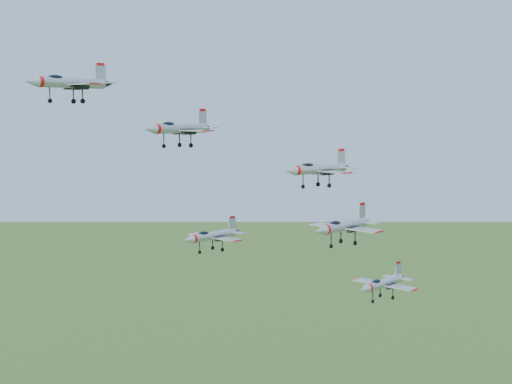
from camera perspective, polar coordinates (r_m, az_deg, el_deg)
jet_lead at (r=103.88m, az=-14.72°, el=8.48°), size 13.92×11.62×3.72m
jet_left_high at (r=98.26m, az=-6.21°, el=5.10°), size 12.55×10.59×3.38m
jet_right_high at (r=89.26m, az=4.95°, el=1.86°), size 11.24×9.26×3.01m
jet_left_low at (r=108.24m, az=-3.54°, el=-3.49°), size 11.84×9.95×3.18m
jet_right_low at (r=104.58m, az=6.98°, el=-2.70°), size 13.78×11.64×3.71m
jet_trail at (r=123.23m, az=10.09°, el=-7.18°), size 13.78×11.61×3.70m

